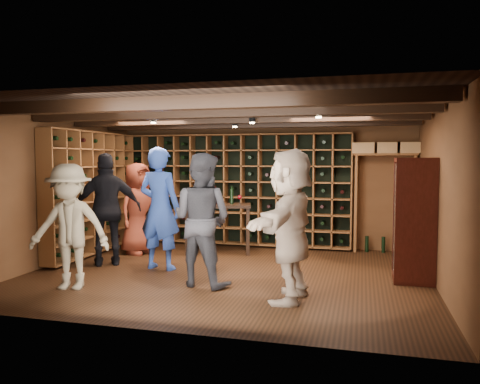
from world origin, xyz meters
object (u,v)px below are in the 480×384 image
(display_cabinet, at_px, (414,223))
(guest_beige, at_px, (290,225))
(man_grey_suit, at_px, (202,220))
(guest_khaki, at_px, (70,227))
(guest_woman_black, at_px, (108,209))
(tasting_table, at_px, (218,210))
(guest_red_floral, at_px, (138,208))
(man_blue_shirt, at_px, (160,208))

(display_cabinet, height_order, guest_beige, guest_beige)
(man_grey_suit, xyz_separation_m, guest_khaki, (-1.67, -0.63, -0.07))
(guest_woman_black, height_order, tasting_table, guest_woman_black)
(guest_red_floral, xyz_separation_m, guest_beige, (3.18, -2.16, 0.10))
(guest_khaki, distance_m, tasting_table, 3.09)
(guest_khaki, bearing_deg, guest_beige, -6.42)
(man_blue_shirt, bearing_deg, guest_khaki, 70.20)
(display_cabinet, distance_m, guest_khaki, 4.79)
(guest_woman_black, distance_m, tasting_table, 2.06)
(guest_woman_black, xyz_separation_m, guest_khaki, (0.25, -1.40, -0.08))
(guest_khaki, bearing_deg, man_blue_shirt, 51.63)
(guest_khaki, bearing_deg, man_grey_suit, 9.46)
(guest_woman_black, distance_m, guest_khaki, 1.43)
(man_blue_shirt, height_order, guest_beige, man_blue_shirt)
(display_cabinet, relative_size, tasting_table, 1.32)
(man_grey_suit, bearing_deg, guest_red_floral, -30.49)
(man_blue_shirt, height_order, guest_woman_black, man_blue_shirt)
(man_grey_suit, xyz_separation_m, tasting_table, (-0.46, 2.22, -0.12))
(display_cabinet, height_order, tasting_table, display_cabinet)
(man_blue_shirt, relative_size, man_grey_suit, 1.06)
(display_cabinet, xyz_separation_m, tasting_table, (-3.33, 1.31, -0.05))
(man_blue_shirt, bearing_deg, tasting_table, -101.47)
(man_blue_shirt, distance_m, guest_woman_black, 0.95)
(guest_woman_black, bearing_deg, guest_red_floral, -124.36)
(man_grey_suit, height_order, guest_woman_black, guest_woman_black)
(guest_red_floral, bearing_deg, tasting_table, -55.36)
(guest_beige, bearing_deg, tasting_table, -139.19)
(guest_beige, bearing_deg, guest_red_floral, -117.44)
(guest_woman_black, relative_size, guest_khaki, 1.10)
(guest_woman_black, bearing_deg, guest_khaki, 67.75)
(guest_red_floral, distance_m, guest_beige, 3.84)
(man_grey_suit, bearing_deg, guest_khaki, 33.52)
(man_blue_shirt, distance_m, tasting_table, 1.57)
(display_cabinet, relative_size, man_blue_shirt, 0.90)
(guest_khaki, xyz_separation_m, tasting_table, (1.21, 2.85, -0.04))
(guest_woman_black, distance_m, guest_beige, 3.41)
(display_cabinet, distance_m, guest_beige, 2.04)
(guest_beige, relative_size, tasting_table, 1.42)
(display_cabinet, height_order, man_grey_suit, man_grey_suit)
(man_blue_shirt, bearing_deg, guest_red_floral, -41.28)
(guest_beige, distance_m, tasting_table, 3.14)
(man_grey_suit, distance_m, tasting_table, 2.27)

